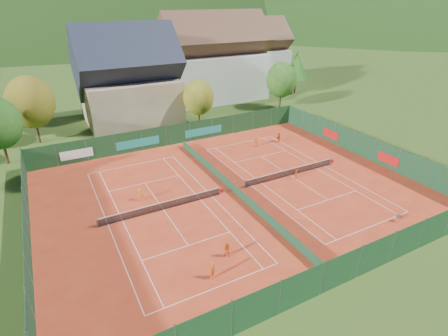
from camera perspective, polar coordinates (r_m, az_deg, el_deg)
ground at (r=38.72m, az=1.40°, el=-3.84°), size 600.00×600.00×0.00m
clay_pad at (r=38.71m, az=1.40°, el=-3.80°), size 40.00×32.00×0.01m
court_markings_left at (r=36.00m, az=-9.84°, el=-6.73°), size 11.03×23.83×0.00m
court_markings_right at (r=42.76m, az=10.78°, el=-1.21°), size 11.03×23.83×0.00m
tennis_net_left at (r=35.77m, az=-9.67°, el=-6.01°), size 13.30×0.10×1.02m
tennis_net_right at (r=42.63m, az=11.00°, el=-0.57°), size 13.30×0.10×1.02m
court_divider at (r=38.46m, az=1.41°, el=-3.16°), size 0.03×28.80×1.00m
fence_north at (r=51.16m, az=-7.90°, el=5.45°), size 40.00×0.10×3.00m
fence_south at (r=27.69m, az=18.56°, el=-15.57°), size 40.00×0.04×3.00m
fence_west at (r=34.31m, az=-29.52°, el=-9.01°), size 0.04×32.00×3.00m
fence_east at (r=50.12m, az=21.76°, el=3.35°), size 0.09×32.00×3.00m
chalet at (r=62.00m, az=-15.24°, el=13.42°), size 16.20×12.00×16.00m
hotel_block_a at (r=73.83m, az=-1.56°, el=16.80°), size 21.60×11.00×17.25m
hotel_block_b at (r=87.67m, az=4.57°, el=17.71°), size 17.28×10.00×15.50m
tree_west_mid at (r=56.72m, az=-29.07°, el=9.37°), size 6.44×6.44×9.78m
tree_center at (r=57.80m, az=-4.19°, el=11.42°), size 5.01×5.01×7.60m
tree_east_front at (r=68.33m, az=9.37°, el=14.03°), size 5.72×5.72×8.69m
tree_east_mid at (r=80.49m, az=11.82°, el=16.12°), size 5.04×5.04×9.00m
tree_east_back at (r=82.20m, az=3.66°, el=17.27°), size 7.15×7.15×10.86m
mountain_backdrop at (r=272.92m, az=-18.36°, el=12.34°), size 820.00×530.00×242.00m
ball_hopper at (r=37.39m, az=26.65°, el=-7.10°), size 0.34×0.34×0.80m
loose_ball_0 at (r=31.13m, az=-10.17°, el=-12.63°), size 0.07×0.07×0.07m
loose_ball_1 at (r=35.83m, az=17.16°, el=-7.75°), size 0.07×0.07×0.07m
player_left_near at (r=27.46m, az=-1.88°, el=-16.35°), size 0.67×0.62×1.54m
player_left_mid at (r=29.31m, az=0.57°, el=-13.28°), size 0.86×0.80×1.41m
player_left_far at (r=37.74m, az=-13.46°, el=-4.21°), size 1.04×0.83×1.41m
player_right_near at (r=41.91m, az=11.70°, el=-0.95°), size 0.70×0.75×1.24m
player_right_far_a at (r=50.28m, az=5.23°, el=4.24°), size 0.67×0.46×1.33m
player_right_far_b at (r=52.30m, az=8.91°, el=5.02°), size 1.46×1.10×1.53m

